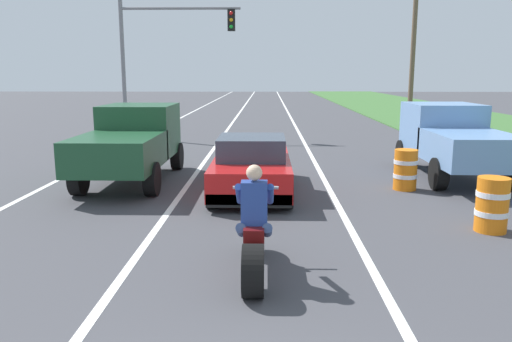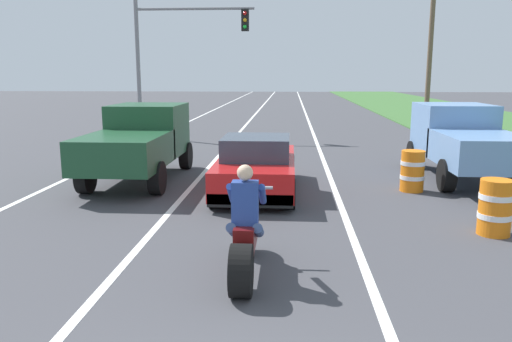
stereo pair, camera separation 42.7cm
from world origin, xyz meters
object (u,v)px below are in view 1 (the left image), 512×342
at_px(sports_car_red, 252,166).
at_px(construction_barrel_nearest, 492,204).
at_px(pickup_truck_left_lane_dark_green, 132,140).
at_px(pickup_truck_right_shoulder_light_blue, 453,137).
at_px(construction_barrel_mid, 405,170).
at_px(motorcycle_with_rider, 254,238).
at_px(traffic_light_mast_near, 160,46).

distance_m(sports_car_red, construction_barrel_nearest, 5.38).
relative_size(pickup_truck_left_lane_dark_green, pickup_truck_right_shoulder_light_blue, 1.00).
relative_size(sports_car_red, construction_barrel_mid, 4.30).
distance_m(motorcycle_with_rider, construction_barrel_mid, 6.66).
height_order(sports_car_red, traffic_light_mast_near, traffic_light_mast_near).
distance_m(construction_barrel_nearest, construction_barrel_mid, 3.43).
distance_m(traffic_light_mast_near, construction_barrel_nearest, 16.61).
height_order(sports_car_red, pickup_truck_right_shoulder_light_blue, pickup_truck_right_shoulder_light_blue).
bearing_deg(motorcycle_with_rider, traffic_light_mast_near, 105.89).
relative_size(sports_car_red, pickup_truck_right_shoulder_light_blue, 0.90).
distance_m(sports_car_red, pickup_truck_left_lane_dark_green, 3.45).
bearing_deg(motorcycle_with_rider, pickup_truck_right_shoulder_light_blue, 53.85).
xyz_separation_m(sports_car_red, pickup_truck_left_lane_dark_green, (-3.21, 1.17, 0.48)).
bearing_deg(traffic_light_mast_near, pickup_truck_left_lane_dark_green, -83.19).
bearing_deg(pickup_truck_right_shoulder_light_blue, pickup_truck_left_lane_dark_green, -174.94).
distance_m(pickup_truck_right_shoulder_light_blue, construction_barrel_mid, 2.41).
xyz_separation_m(pickup_truck_left_lane_dark_green, pickup_truck_right_shoulder_light_blue, (8.68, 0.77, 0.00)).
height_order(pickup_truck_left_lane_dark_green, traffic_light_mast_near, traffic_light_mast_near).
bearing_deg(sports_car_red, construction_barrel_nearest, -34.46).
xyz_separation_m(motorcycle_with_rider, sports_car_red, (-0.19, 5.29, 0.04)).
relative_size(motorcycle_with_rider, construction_barrel_mid, 2.21).
xyz_separation_m(motorcycle_with_rider, pickup_truck_right_shoulder_light_blue, (5.28, 7.23, 0.51)).
bearing_deg(sports_car_red, traffic_light_mast_near, 112.22).
height_order(pickup_truck_left_lane_dark_green, pickup_truck_right_shoulder_light_blue, same).
relative_size(motorcycle_with_rider, traffic_light_mast_near, 0.37).
bearing_deg(motorcycle_with_rider, sports_car_red, 92.07).
bearing_deg(construction_barrel_mid, sports_car_red, -175.07).
relative_size(pickup_truck_left_lane_dark_green, construction_barrel_mid, 4.80).
bearing_deg(pickup_truck_right_shoulder_light_blue, construction_barrel_nearest, -101.71).
height_order(traffic_light_mast_near, construction_barrel_nearest, traffic_light_mast_near).
relative_size(pickup_truck_right_shoulder_light_blue, construction_barrel_nearest, 4.80).
distance_m(pickup_truck_right_shoulder_light_blue, construction_barrel_nearest, 5.12).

